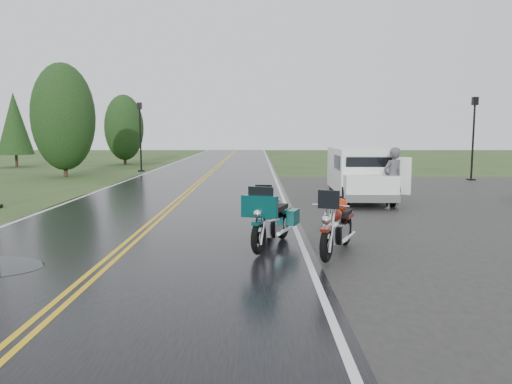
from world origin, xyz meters
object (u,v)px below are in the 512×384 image
(motorcycle_red, at_px, (327,231))
(lamp_post_far_right, at_px, (473,139))
(van_white, at_px, (345,178))
(motorcycle_teal, at_px, (259,224))
(lamp_post_far_left, at_px, (140,137))
(person_at_van, at_px, (393,179))
(motorcycle_silver, at_px, (263,216))

(motorcycle_red, bearing_deg, lamp_post_far_right, 81.76)
(lamp_post_far_right, bearing_deg, van_white, -131.35)
(motorcycle_teal, height_order, lamp_post_far_left, lamp_post_far_left)
(van_white, relative_size, person_at_van, 2.51)
(motorcycle_teal, bearing_deg, lamp_post_far_left, 128.23)
(motorcycle_teal, bearing_deg, person_at_van, 74.63)
(motorcycle_silver, xyz_separation_m, lamp_post_far_left, (-7.46, 20.49, 1.58))
(motorcycle_red, distance_m, lamp_post_far_left, 24.10)
(motorcycle_teal, xyz_separation_m, van_white, (2.88, 6.67, 0.29))
(motorcycle_teal, relative_size, van_white, 0.46)
(motorcycle_silver, bearing_deg, lamp_post_far_left, 117.29)
(motorcycle_red, xyz_separation_m, person_at_van, (3.03, 6.73, 0.32))
(motorcycle_silver, bearing_deg, van_white, 69.62)
(motorcycle_silver, height_order, lamp_post_far_left, lamp_post_far_left)
(motorcycle_teal, distance_m, person_at_van, 7.50)
(lamp_post_far_right, bearing_deg, lamp_post_far_left, 162.05)
(motorcycle_silver, distance_m, person_at_van, 6.36)
(van_white, bearing_deg, motorcycle_red, -101.31)
(motorcycle_teal, distance_m, lamp_post_far_right, 19.40)
(motorcycle_silver, relative_size, person_at_van, 1.05)
(lamp_post_far_left, bearing_deg, motorcycle_teal, -71.39)
(motorcycle_red, relative_size, person_at_van, 1.14)
(van_white, distance_m, lamp_post_far_right, 12.36)
(person_at_van, xyz_separation_m, lamp_post_far_left, (-11.65, 15.72, 1.20))
(motorcycle_red, height_order, lamp_post_far_left, lamp_post_far_left)
(motorcycle_red, distance_m, motorcycle_silver, 2.28)
(van_white, xyz_separation_m, lamp_post_far_right, (8.13, 9.23, 1.18))
(van_white, height_order, lamp_post_far_left, lamp_post_far_left)
(person_at_van, xyz_separation_m, lamp_post_far_right, (6.72, 9.76, 1.17))
(motorcycle_red, distance_m, motorcycle_teal, 1.40)
(person_at_van, bearing_deg, motorcycle_red, 38.26)
(motorcycle_red, xyz_separation_m, motorcycle_silver, (-1.16, 1.96, -0.05))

